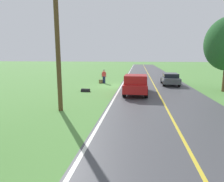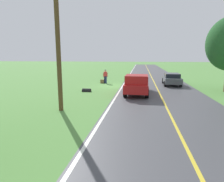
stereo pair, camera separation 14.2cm
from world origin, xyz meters
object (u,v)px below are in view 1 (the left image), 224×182
Objects in this scene: sedan_near_oncoming at (170,79)px; suitcase_carried at (101,81)px; utility_pole_roadside at (58,47)px; hitchhiker_walking at (104,76)px; pickup_truck_passing at (136,84)px.

suitcase_carried is at bearing -2.00° from sedan_near_oncoming.
utility_pole_roadside is at bearing -0.86° from suitcase_carried.
hitchhiker_walking is at bearing 100.86° from suitcase_carried.
hitchhiker_walking reaches higher than sedan_near_oncoming.
utility_pole_roadside is at bearing 52.58° from pickup_truck_passing.
hitchhiker_walking is 3.78× the size of suitcase_carried.
pickup_truck_passing is (-4.54, 6.70, 0.74)m from suitcase_carried.
hitchhiker_walking is at bearing -2.70° from sedan_near_oncoming.
sedan_near_oncoming is at bearing -121.88° from pickup_truck_passing.
hitchhiker_walking is 7.94m from pickup_truck_passing.
utility_pole_roadside reaches higher than sedan_near_oncoming.
utility_pole_roadside reaches higher than suitcase_carried.
pickup_truck_passing reaches higher than hitchhiker_walking.
pickup_truck_passing reaches higher than sedan_near_oncoming.
pickup_truck_passing reaches higher than suitcase_carried.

